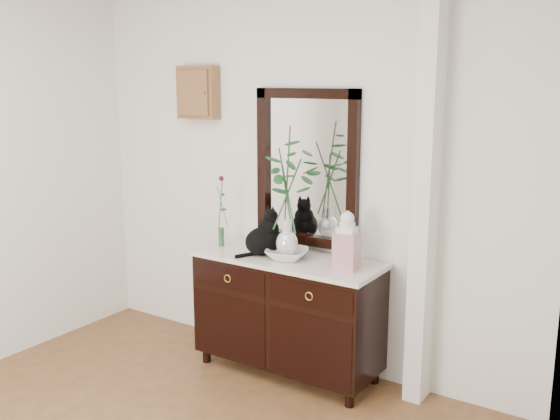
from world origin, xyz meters
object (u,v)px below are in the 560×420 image
Objects in this scene: cat at (263,232)px; ginger_jar at (347,240)px; lotus_bowl at (287,254)px; sideboard at (288,309)px.

cat is 0.65m from ginger_jar.
lotus_bowl is (0.20, -0.01, -0.13)m from cat.
sideboard is 4.07× the size of cat.
ginger_jar is (0.46, -0.03, 0.57)m from sideboard.
lotus_bowl is 0.47m from ginger_jar.
ginger_jar is (0.44, 0.01, 0.16)m from lotus_bowl.
lotus_bowl is at bearing -66.29° from sideboard.
ginger_jar is at bearing -3.42° from sideboard.
ginger_jar is (0.65, 0.01, 0.03)m from cat.
cat is at bearing -179.16° from ginger_jar.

